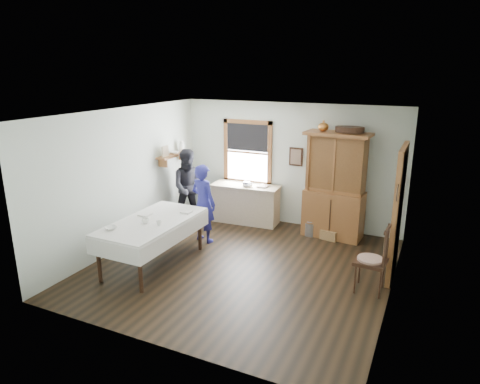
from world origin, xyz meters
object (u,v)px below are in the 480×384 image
at_px(spindle_chair, 371,258).
at_px(pail, 311,229).
at_px(dining_table, 153,243).
at_px(work_counter, 246,204).
at_px(woman_blue, 203,206).
at_px(china_hutch, 335,186).
at_px(figure_dark, 190,190).
at_px(wicker_basket, 330,234).

bearing_deg(spindle_chair, pail, 132.80).
bearing_deg(pail, dining_table, -130.22).
bearing_deg(work_counter, woman_blue, -106.67).
bearing_deg(china_hutch, figure_dark, -164.97).
bearing_deg(work_counter, spindle_chair, -37.46).
relative_size(dining_table, woman_blue, 1.42).
height_order(wicker_basket, figure_dark, figure_dark).
xyz_separation_m(china_hutch, figure_dark, (-3.09, -0.60, -0.31)).
bearing_deg(spindle_chair, work_counter, 150.76).
height_order(work_counter, wicker_basket, work_counter).
relative_size(wicker_basket, woman_blue, 0.23).
bearing_deg(figure_dark, dining_table, -112.56).
relative_size(china_hutch, woman_blue, 1.48).
bearing_deg(wicker_basket, figure_dark, -172.62).
distance_m(china_hutch, dining_table, 3.79).
relative_size(spindle_chair, woman_blue, 0.75).
height_order(work_counter, china_hutch, china_hutch).
xyz_separation_m(spindle_chair, pail, (-1.49, 1.88, -0.41)).
bearing_deg(wicker_basket, spindle_chair, -59.81).
height_order(work_counter, pail, work_counter).
bearing_deg(china_hutch, work_counter, -176.19).
distance_m(work_counter, wicker_basket, 2.04).
distance_m(work_counter, pail, 1.61).
bearing_deg(figure_dark, work_counter, -7.34).
relative_size(woman_blue, figure_dark, 0.94).
distance_m(work_counter, spindle_chair, 3.69).
relative_size(wicker_basket, figure_dark, 0.22).
relative_size(dining_table, figure_dark, 1.33).
relative_size(spindle_chair, figure_dark, 0.70).
xyz_separation_m(china_hutch, wicker_basket, (-0.00, -0.19, -0.99)).
relative_size(china_hutch, wicker_basket, 6.32).
distance_m(woman_blue, figure_dark, 1.09).
distance_m(wicker_basket, woman_blue, 2.66).
bearing_deg(work_counter, wicker_basket, -9.65).
xyz_separation_m(dining_table, woman_blue, (0.27, 1.34, 0.32)).
bearing_deg(woman_blue, china_hutch, -135.80).
xyz_separation_m(work_counter, dining_table, (-0.58, -2.71, -0.02)).
height_order(pail, figure_dark, figure_dark).
distance_m(spindle_chair, pail, 2.44).
height_order(work_counter, dining_table, work_counter).
bearing_deg(china_hutch, dining_table, -129.52).
relative_size(china_hutch, figure_dark, 1.39).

